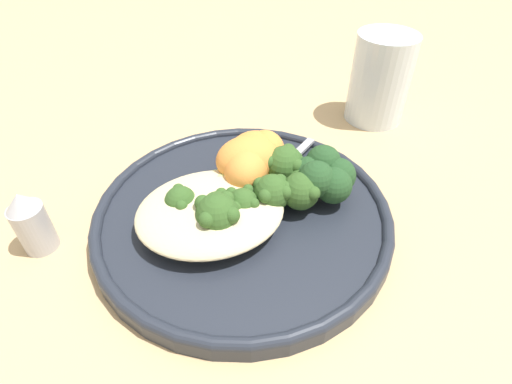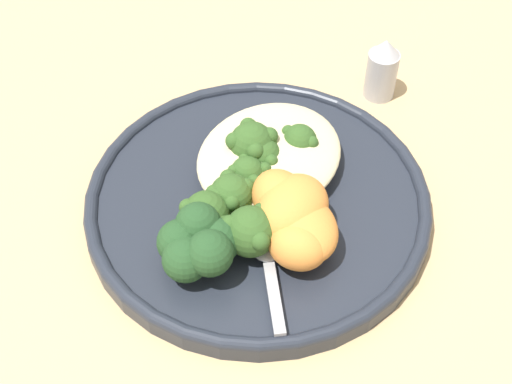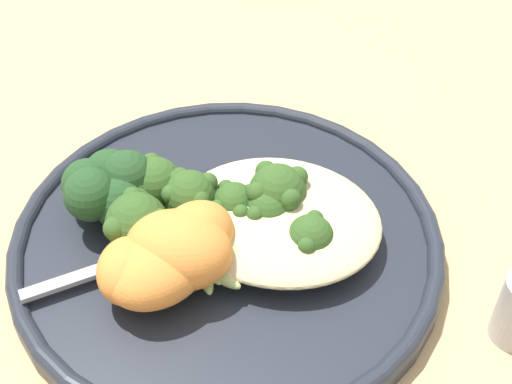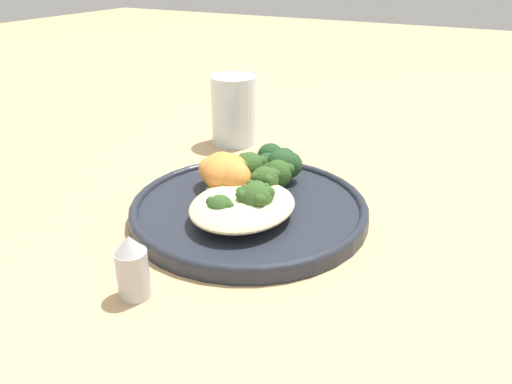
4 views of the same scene
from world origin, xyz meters
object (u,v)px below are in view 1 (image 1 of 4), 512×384
at_px(sweet_potato_chunk_1, 253,154).
at_px(sweet_potato_chunk_2, 267,148).
at_px(broccoli_stalk_2, 221,206).
at_px(sweet_potato_chunk_3, 248,159).
at_px(broccoli_stalk_6, 280,179).
at_px(broccoli_stalk_5, 289,189).
at_px(broccoli_stalk_4, 267,190).
at_px(spoon, 279,169).
at_px(salt_shaker, 31,222).
at_px(quinoa_mound, 210,211).
at_px(kale_tuft, 324,175).
at_px(broccoli_stalk_7, 280,166).
at_px(broccoli_stalk_3, 241,198).
at_px(broccoli_stalk_0, 200,193).
at_px(broccoli_stalk_1, 223,199).
at_px(sweet_potato_chunk_0, 243,170).
at_px(water_glass, 380,79).
at_px(plate, 244,217).

relative_size(sweet_potato_chunk_1, sweet_potato_chunk_2, 1.51).
height_order(broccoli_stalk_2, sweet_potato_chunk_3, sweet_potato_chunk_3).
bearing_deg(broccoli_stalk_6, broccoli_stalk_5, -57.96).
distance_m(broccoli_stalk_2, broccoli_stalk_4, 0.05).
distance_m(spoon, salt_shaker, 0.25).
bearing_deg(spoon, quinoa_mound, 171.38).
bearing_deg(spoon, kale_tuft, -91.79).
distance_m(broccoli_stalk_7, salt_shaker, 0.24).
relative_size(sweet_potato_chunk_2, kale_tuft, 0.71).
distance_m(broccoli_stalk_2, broccoli_stalk_7, 0.08).
bearing_deg(quinoa_mound, broccoli_stalk_3, 13.07).
distance_m(broccoli_stalk_5, spoon, 0.05).
xyz_separation_m(broccoli_stalk_0, broccoli_stalk_1, (0.02, -0.02, 0.00)).
bearing_deg(sweet_potato_chunk_3, salt_shaker, -173.15).
relative_size(broccoli_stalk_5, sweet_potato_chunk_0, 1.64).
distance_m(broccoli_stalk_6, salt_shaker, 0.24).
distance_m(broccoli_stalk_3, salt_shaker, 0.20).
bearing_deg(sweet_potato_chunk_2, broccoli_stalk_3, -123.77).
relative_size(broccoli_stalk_2, spoon, 1.23).
xyz_separation_m(sweet_potato_chunk_2, kale_tuft, (0.04, -0.06, 0.00)).
xyz_separation_m(broccoli_stalk_0, sweet_potato_chunk_0, (0.05, 0.01, 0.01)).
height_order(quinoa_mound, kale_tuft, kale_tuft).
height_order(broccoli_stalk_7, water_glass, water_glass).
xyz_separation_m(broccoli_stalk_0, broccoli_stalk_7, (0.09, 0.01, 0.01)).
bearing_deg(broccoli_stalk_1, broccoli_stalk_4, 115.92).
bearing_deg(broccoli_stalk_6, quinoa_mound, -134.37).
xyz_separation_m(plate, broccoli_stalk_2, (-0.02, -0.01, 0.03)).
bearing_deg(broccoli_stalk_1, broccoli_stalk_3, 108.96).
bearing_deg(sweet_potato_chunk_2, sweet_potato_chunk_0, -135.28).
distance_m(broccoli_stalk_4, sweet_potato_chunk_0, 0.04).
xyz_separation_m(broccoli_stalk_1, broccoli_stalk_4, (0.04, -0.00, 0.00)).
bearing_deg(broccoli_stalk_2, sweet_potato_chunk_0, 169.80).
bearing_deg(sweet_potato_chunk_3, broccoli_stalk_7, -27.11).
xyz_separation_m(broccoli_stalk_2, sweet_potato_chunk_1, (0.05, 0.07, 0.00)).
bearing_deg(kale_tuft, broccoli_stalk_3, -177.63).
height_order(broccoli_stalk_3, sweet_potato_chunk_3, sweet_potato_chunk_3).
bearing_deg(broccoli_stalk_4, broccoli_stalk_5, 52.24).
height_order(broccoli_stalk_6, sweet_potato_chunk_0, sweet_potato_chunk_0).
xyz_separation_m(broccoli_stalk_7, sweet_potato_chunk_3, (-0.03, 0.02, 0.00)).
height_order(broccoli_stalk_6, sweet_potato_chunk_3, sweet_potato_chunk_3).
bearing_deg(broccoli_stalk_5, sweet_potato_chunk_0, -178.16).
relative_size(kale_tuft, water_glass, 0.56).
height_order(broccoli_stalk_5, kale_tuft, kale_tuft).
distance_m(plate, salt_shaker, 0.20).
bearing_deg(plate, broccoli_stalk_5, 0.20).
xyz_separation_m(plate, sweet_potato_chunk_3, (0.02, 0.05, 0.03)).
relative_size(broccoli_stalk_1, broccoli_stalk_4, 1.09).
distance_m(broccoli_stalk_0, broccoli_stalk_3, 0.04).
distance_m(broccoli_stalk_1, broccoli_stalk_5, 0.07).
distance_m(broccoli_stalk_0, sweet_potato_chunk_3, 0.06).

